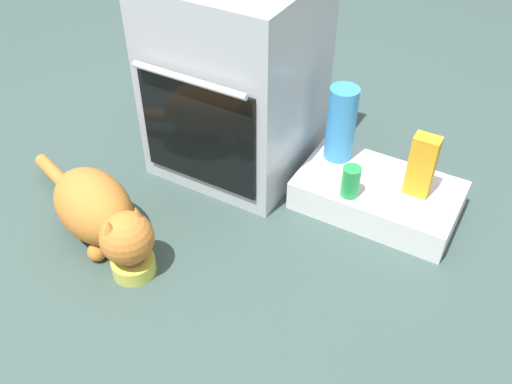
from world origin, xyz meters
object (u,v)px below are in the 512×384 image
Objects in this scene: food_bowl at (134,264)px; juice_carton at (422,166)px; cat at (100,212)px; pantry_cabinet at (377,195)px; water_bottle at (341,124)px; soda_can at (351,182)px; oven at (236,77)px.

juice_carton is at bearing 44.98° from food_bowl.
cat is at bearing 160.22° from food_bowl.
cat is (-0.18, 0.07, 0.10)m from food_bowl.
pantry_cabinet is at bearing 59.38° from cat.
soda_can is (0.13, -0.19, -0.09)m from water_bottle.
cat reaches higher than food_bowl.
soda_can is at bearing 56.53° from cat.
soda_can is (0.54, -0.12, -0.21)m from oven.
oven is 2.59× the size of water_bottle.
juice_carton reaches higher than food_bowl.
juice_carton is (0.33, -0.06, -0.03)m from water_bottle.
pantry_cabinet is 0.30m from water_bottle.
pantry_cabinet is 4.00× the size of food_bowl.
pantry_cabinet is 0.93m from food_bowl.
pantry_cabinet is 4.92× the size of soda_can.
food_bowl is 0.49× the size of water_bottle.
cat is 0.93m from water_bottle.
juice_carton reaches higher than cat.
soda_can is at bearing -146.98° from juice_carton.
oven reaches higher than soda_can.
water_bottle is at bearing 63.42° from food_bowl.
food_bowl is (0.02, -0.72, -0.35)m from oven.
oven is 1.04× the size of cat.
juice_carton reaches higher than pantry_cabinet.
juice_carton is at bearing 33.02° from soda_can.
water_bottle is 0.34m from juice_carton.
food_bowl is at bearing -116.58° from water_bottle.
water_bottle is at bearing 9.59° from oven.
water_bottle is 1.25× the size of juice_carton.
oven is 0.76m from juice_carton.
water_bottle reaches higher than cat.
oven is 0.59m from soda_can.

